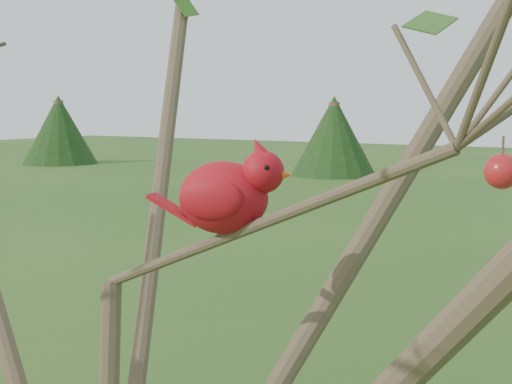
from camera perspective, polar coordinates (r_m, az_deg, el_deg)
crabapple_tree at (r=1.08m, az=-13.35°, el=-0.05°), size 2.35×2.05×2.95m
cardinal at (r=1.05m, az=-2.23°, el=-0.15°), size 0.22×0.14×0.16m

